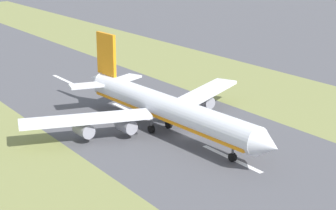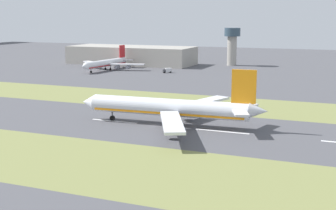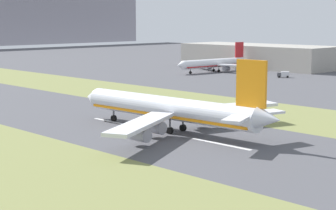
{
  "view_description": "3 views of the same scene",
  "coord_description": "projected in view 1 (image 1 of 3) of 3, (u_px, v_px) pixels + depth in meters",
  "views": [
    {
      "loc": [
        72.54,
        96.76,
        43.97
      ],
      "look_at": [
        2.04,
        -4.16,
        7.0
      ],
      "focal_mm": 60.0,
      "sensor_mm": 36.0,
      "label": 1
    },
    {
      "loc": [
        -144.48,
        -63.56,
        37.4
      ],
      "look_at": [
        2.04,
        -4.16,
        7.0
      ],
      "focal_mm": 50.0,
      "sensor_mm": 36.0,
      "label": 2
    },
    {
      "loc": [
        -100.76,
        -108.3,
        29.53
      ],
      "look_at": [
        2.04,
        -4.16,
        7.0
      ],
      "focal_mm": 60.0,
      "sensor_mm": 36.0,
      "label": 3
    }
  ],
  "objects": [
    {
      "name": "centreline_dash_near",
      "position": [
        66.0,
        81.0,
        178.77
      ],
      "size": [
        1.2,
        18.0,
        0.01
      ],
      "primitive_type": "cube",
      "color": "silver",
      "rests_on": "ground"
    },
    {
      "name": "centreline_dash_far",
      "position": [
        231.0,
        158.0,
        115.96
      ],
      "size": [
        1.2,
        18.0,
        0.01
      ],
      "primitive_type": "cube",
      "color": "silver",
      "rests_on": "ground"
    },
    {
      "name": "centreline_dash_mid",
      "position": [
        131.0,
        111.0,
        147.37
      ],
      "size": [
        1.2,
        18.0,
        0.01
      ],
      "primitive_type": "cube",
      "color": "silver",
      "rests_on": "ground"
    },
    {
      "name": "airplane_main_jet",
      "position": [
        163.0,
        107.0,
        130.25
      ],
      "size": [
        64.03,
        67.2,
        20.2
      ],
      "color": "silver",
      "rests_on": "ground"
    },
    {
      "name": "grass_median_west",
      "position": [
        318.0,
        105.0,
        153.08
      ],
      "size": [
        40.0,
        600.0,
        0.01
      ],
      "primitive_type": "cube",
      "color": "olive",
      "rests_on": "ground"
    },
    {
      "name": "ground_plane",
      "position": [
        186.0,
        137.0,
        128.4
      ],
      "size": [
        800.0,
        800.0,
        0.0
      ],
      "primitive_type": "plane",
      "color": "#4C4C51"
    }
  ]
}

